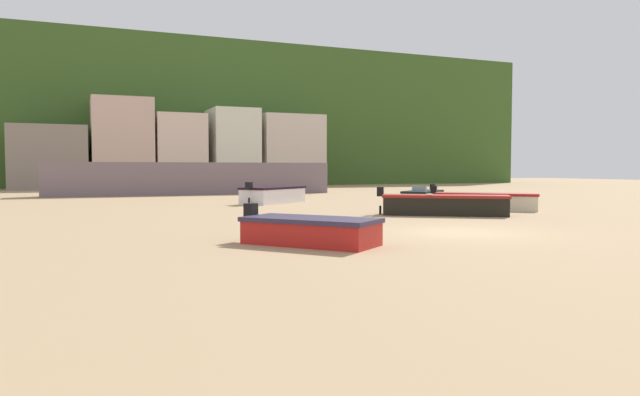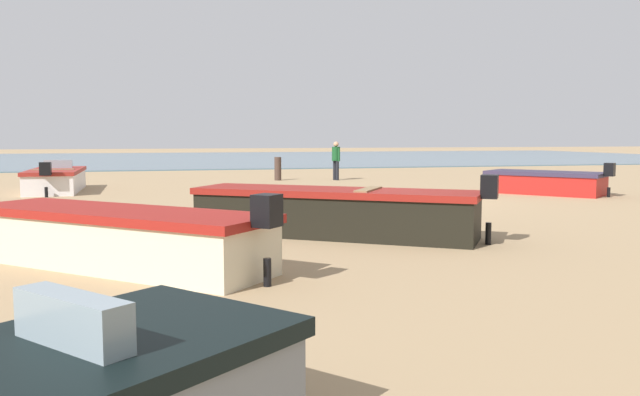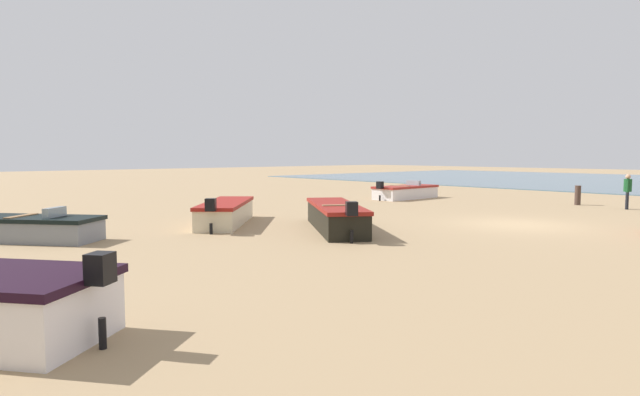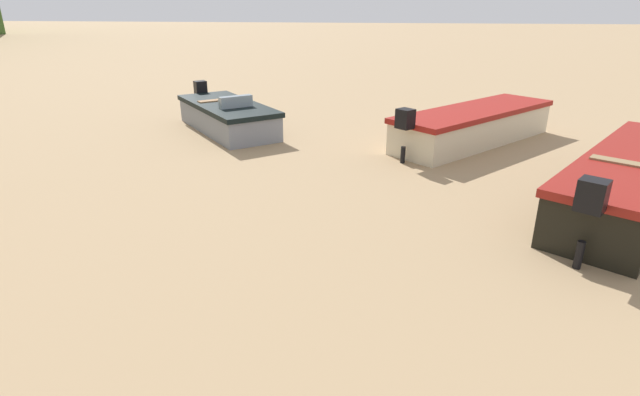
% 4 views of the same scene
% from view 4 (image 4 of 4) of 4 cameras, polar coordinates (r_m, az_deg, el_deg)
% --- Properties ---
extents(boat_black_1, '(5.15, 4.08, 1.19)m').
position_cam_4_polar(boat_black_1, '(9.53, 32.39, 1.71)').
color(boat_black_1, black).
rests_on(boat_black_1, ground).
extents(boat_grey_3, '(3.78, 3.48, 1.04)m').
position_cam_4_polar(boat_grey_3, '(13.29, -10.67, 9.27)').
color(boat_grey_3, gray).
rests_on(boat_grey_3, ground).
extents(boat_cream_5, '(4.46, 4.24, 1.14)m').
position_cam_4_polar(boat_cream_5, '(12.42, 17.31, 8.00)').
color(boat_cream_5, beige).
rests_on(boat_cream_5, ground).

